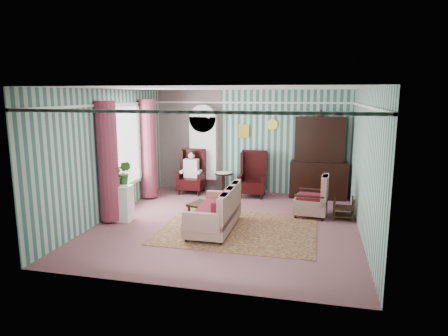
% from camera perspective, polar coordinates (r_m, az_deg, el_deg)
% --- Properties ---
extents(floor, '(6.00, 6.00, 0.00)m').
position_cam_1_polar(floor, '(8.79, 0.52, -7.97)').
color(floor, '#7F4A50').
rests_on(floor, ground).
extents(room_shell, '(5.53, 6.02, 2.91)m').
position_cam_1_polar(room_shell, '(8.69, -3.20, 5.36)').
color(room_shell, '#36635A').
rests_on(room_shell, ground).
extents(bookcase, '(0.80, 0.28, 2.24)m').
position_cam_1_polar(bookcase, '(11.54, -2.93, 2.22)').
color(bookcase, white).
rests_on(bookcase, floor).
extents(dresser_hutch, '(1.50, 0.56, 2.36)m').
position_cam_1_polar(dresser_hutch, '(10.97, 13.44, 1.82)').
color(dresser_hutch, black).
rests_on(dresser_hutch, floor).
extents(wingback_left, '(0.76, 0.80, 1.25)m').
position_cam_1_polar(wingback_left, '(11.33, -4.67, -0.50)').
color(wingback_left, black).
rests_on(wingback_left, floor).
extents(wingback_right, '(0.76, 0.80, 1.25)m').
position_cam_1_polar(wingback_right, '(10.93, 4.11, -0.90)').
color(wingback_right, black).
rests_on(wingback_right, floor).
extents(seated_woman, '(0.44, 0.40, 1.18)m').
position_cam_1_polar(seated_woman, '(11.33, -4.66, -0.68)').
color(seated_woman, white).
rests_on(seated_woman, floor).
extents(round_side_table, '(0.50, 0.50, 0.60)m').
position_cam_1_polar(round_side_table, '(11.30, -0.06, -2.18)').
color(round_side_table, black).
rests_on(round_side_table, floor).
extents(nest_table, '(0.45, 0.38, 0.54)m').
position_cam_1_polar(nest_table, '(9.40, 16.70, -5.46)').
color(nest_table, black).
rests_on(nest_table, floor).
extents(plant_stand, '(0.55, 0.35, 0.80)m').
position_cam_1_polar(plant_stand, '(9.21, -14.69, -4.84)').
color(plant_stand, white).
rests_on(plant_stand, floor).
extents(rug, '(3.20, 2.60, 0.01)m').
position_cam_1_polar(rug, '(8.45, 2.07, -8.70)').
color(rug, '#501A20').
rests_on(rug, floor).
extents(sofa, '(1.02, 1.84, 1.03)m').
position_cam_1_polar(sofa, '(8.27, -1.47, -5.40)').
color(sofa, beige).
rests_on(sofa, floor).
extents(floral_armchair, '(0.82, 0.87, 1.06)m').
position_cam_1_polar(floral_armchair, '(9.40, 12.33, -3.60)').
color(floral_armchair, beige).
rests_on(floral_armchair, floor).
extents(coffee_table, '(0.99, 0.78, 0.38)m').
position_cam_1_polar(coffee_table, '(8.93, -2.20, -6.38)').
color(coffee_table, black).
rests_on(coffee_table, floor).
extents(potted_plant_a, '(0.51, 0.48, 0.46)m').
position_cam_1_polar(potted_plant_a, '(9.03, -15.30, -1.07)').
color(potted_plant_a, '#214916').
rests_on(potted_plant_a, plant_stand).
extents(potted_plant_b, '(0.30, 0.25, 0.52)m').
position_cam_1_polar(potted_plant_b, '(9.15, -14.00, -0.65)').
color(potted_plant_b, '#244816').
rests_on(potted_plant_b, plant_stand).
extents(potted_plant_c, '(0.22, 0.22, 0.38)m').
position_cam_1_polar(potted_plant_c, '(9.20, -15.05, -1.10)').
color(potted_plant_c, '#254D18').
rests_on(potted_plant_c, plant_stand).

